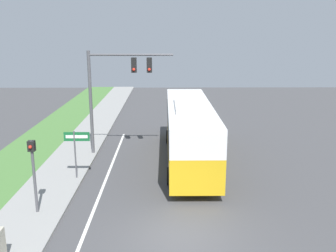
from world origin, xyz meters
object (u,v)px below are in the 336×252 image
bus (189,128)px  pedestrian_signal (33,165)px  signal_gantry (114,83)px  street_sign (76,145)px

bus → pedestrian_signal: size_ratio=3.65×
bus → signal_gantry: 5.36m
signal_gantry → street_sign: size_ratio=2.45×
signal_gantry → street_sign: (-1.53, -4.27, -2.70)m
bus → street_sign: 6.76m
bus → signal_gantry: size_ratio=1.83×
pedestrian_signal → street_sign: bearing=77.3°
street_sign → signal_gantry: bearing=70.3°
bus → signal_gantry: (-4.53, 1.28, 2.55)m
pedestrian_signal → street_sign: pedestrian_signal is taller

